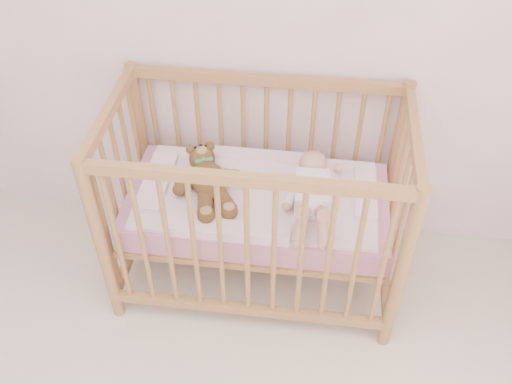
# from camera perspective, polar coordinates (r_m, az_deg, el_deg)

# --- Properties ---
(crib) EXTENTS (1.36, 0.76, 1.00)m
(crib) POSITION_cam_1_polar(r_m,az_deg,el_deg) (2.70, 0.13, -1.14)
(crib) COLOR #AA7248
(crib) RESTS_ON floor
(mattress) EXTENTS (1.22, 0.62, 0.13)m
(mattress) POSITION_cam_1_polar(r_m,az_deg,el_deg) (2.71, 0.13, -1.37)
(mattress) COLOR #C77C94
(mattress) RESTS_ON crib
(blanket) EXTENTS (1.10, 0.58, 0.06)m
(blanket) POSITION_cam_1_polar(r_m,az_deg,el_deg) (2.66, 0.14, -0.22)
(blanket) COLOR #F3A7C7
(blanket) RESTS_ON mattress
(baby) EXTENTS (0.32, 0.61, 0.15)m
(baby) POSITION_cam_1_polar(r_m,az_deg,el_deg) (2.58, 5.67, 0.21)
(baby) COLOR white
(baby) RESTS_ON blanket
(teddy_bear) EXTENTS (0.51, 0.60, 0.14)m
(teddy_bear) POSITION_cam_1_polar(r_m,az_deg,el_deg) (2.62, -4.74, 1.26)
(teddy_bear) COLOR brown
(teddy_bear) RESTS_ON blanket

